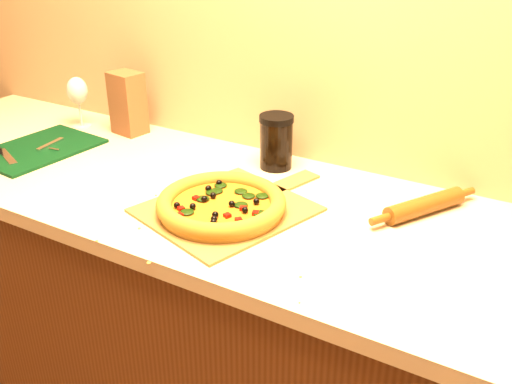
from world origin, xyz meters
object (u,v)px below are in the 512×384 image
Objects in this scene: pizza at (221,204)px; cutting_board at (37,149)px; pizza_peel at (231,208)px; dark_jar at (276,142)px; rolling_pin at (424,205)px; wine_glass at (77,92)px.

pizza is 0.86× the size of cutting_board.
dark_jar reaches higher than pizza_peel.
wine_glass is (-1.18, 0.03, 0.10)m from rolling_pin.
cutting_board is at bearing -170.42° from rolling_pin.
pizza_peel is 3.45× the size of dark_jar.
dark_jar is at bearing 94.08° from pizza.
rolling_pin is at bearing 44.38° from pizza_peel.
dark_jar is at bearing 2.51° from wine_glass.
wine_glass reaches higher than rolling_pin.
rolling_pin is 1.91× the size of dark_jar.
rolling_pin is (0.42, 0.22, 0.02)m from pizza_peel.
dark_jar reaches higher than rolling_pin.
rolling_pin reaches higher than cutting_board.
rolling_pin is (1.14, 0.19, 0.02)m from cutting_board.
rolling_pin reaches higher than pizza_peel.
pizza is at bearing 0.72° from cutting_board.
wine_glass is (-0.76, 0.25, 0.12)m from pizza_peel.
dark_jar is at bearing 112.46° from pizza_peel.
dark_jar is (-0.02, 0.32, 0.05)m from pizza.
pizza_peel is at bearing 82.78° from pizza.
pizza is at bearing -80.20° from pizza_peel.
rolling_pin is at bearing 30.70° from pizza.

